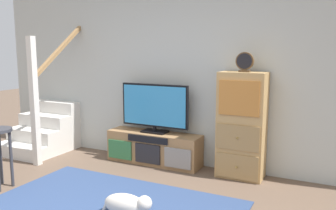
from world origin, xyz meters
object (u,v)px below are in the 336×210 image
object	(u,v)px
television	(154,107)
side_cabinet	(242,126)
media_console	(154,148)
desk_clock	(245,62)
dog	(128,204)

from	to	relation	value
television	side_cabinet	world-z (taller)	side_cabinet
media_console	television	size ratio (longest dim) A/B	1.34
media_console	desk_clock	size ratio (longest dim) A/B	5.66
desk_clock	media_console	bearing A→B (deg)	179.79
media_console	side_cabinet	distance (m)	1.33
television	desk_clock	xyz separation A→B (m)	(1.27, -0.03, 0.65)
television	dog	distance (m)	1.80
desk_clock	dog	distance (m)	2.17
television	desk_clock	bearing A→B (deg)	-1.29
media_console	television	distance (m)	0.59
media_console	desk_clock	bearing A→B (deg)	-0.21
television	dog	world-z (taller)	television
television	side_cabinet	distance (m)	1.26
side_cabinet	dog	bearing A→B (deg)	-114.46
side_cabinet	dog	distance (m)	1.80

